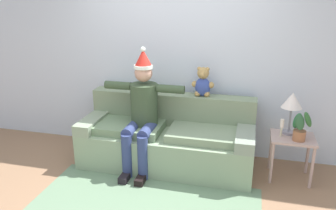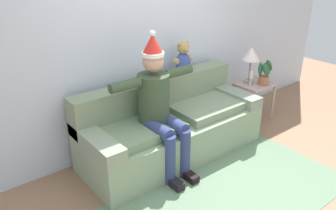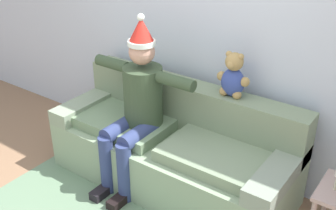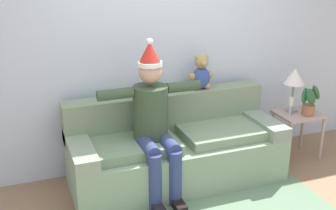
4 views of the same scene
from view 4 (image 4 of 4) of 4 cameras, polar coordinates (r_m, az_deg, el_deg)
back_wall at (r=4.52m, az=-1.37°, el=8.28°), size 7.00×0.10×2.70m
couch at (r=4.39m, az=0.94°, el=-5.95°), size 2.18×0.85×0.88m
person_seated at (r=3.98m, az=-1.93°, el=-1.88°), size 1.02×0.77×1.53m
teddy_bear at (r=4.51m, az=4.54°, el=4.28°), size 0.29×0.17×0.38m
side_table at (r=5.06m, az=17.24°, el=-2.06°), size 0.50×0.41×0.54m
table_lamp at (r=4.94m, az=16.79°, el=3.49°), size 0.24×0.24×0.51m
potted_plant at (r=4.94m, az=18.67°, el=0.49°), size 0.25×0.23×0.36m
candle_tall at (r=4.88m, az=16.34°, el=0.17°), size 0.04×0.04×0.21m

